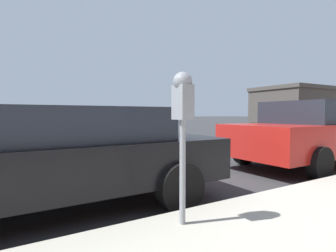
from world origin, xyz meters
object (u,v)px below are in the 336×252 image
(parking_meter, at_px, (183,109))
(car_black, at_px, (51,154))
(car_red, at_px, (317,131))
(dump_truck, at_px, (318,110))

(parking_meter, relative_size, car_black, 0.33)
(parking_meter, xyz_separation_m, car_red, (1.56, -5.15, -0.49))
(car_black, bearing_deg, dump_truck, -74.76)
(car_red, xyz_separation_m, dump_truck, (3.50, -6.27, 0.66))
(parking_meter, bearing_deg, car_red, -73.17)
(car_black, xyz_separation_m, car_red, (0.00, -6.16, 0.09))
(car_red, bearing_deg, dump_truck, -61.29)
(parking_meter, bearing_deg, dump_truck, -66.09)
(dump_truck, bearing_deg, car_black, -72.53)
(car_black, height_order, dump_truck, dump_truck)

